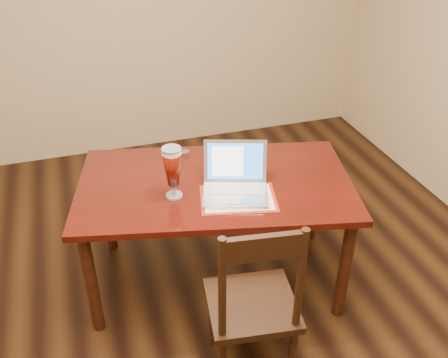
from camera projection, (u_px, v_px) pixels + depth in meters
name	position (u px, v px, depth m)	size (l,w,h in m)	color
ground	(204.00, 344.00, 2.86)	(5.00, 5.00, 0.00)	black
room_shell	(194.00, 39.00, 1.92)	(4.51, 5.01, 2.71)	tan
dining_table	(215.00, 194.00, 2.97)	(1.77, 1.24, 1.06)	#470C09
dining_chair	(253.00, 305.00, 2.47)	(0.49, 0.48, 1.04)	black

